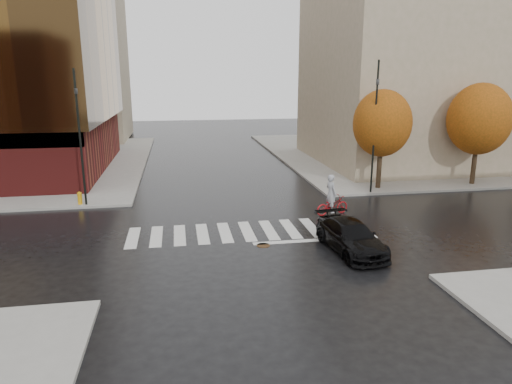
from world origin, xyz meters
TOP-DOWN VIEW (x-y plane):
  - ground at (0.00, 0.00)m, footprint 120.00×120.00m
  - sidewalk_ne at (21.00, 21.00)m, footprint 30.00×30.00m
  - crosswalk at (0.00, 0.50)m, footprint 12.00×3.00m
  - building_ne_tan at (17.00, 17.00)m, footprint 16.00×16.00m
  - building_nw_far at (-16.00, 37.00)m, footprint 14.00×12.00m
  - tree_ne_a at (10.00, 7.40)m, footprint 3.80×3.80m
  - tree_ne_b at (17.00, 7.40)m, footprint 4.20×4.20m
  - sedan at (4.06, -2.85)m, footprint 2.28×4.73m
  - cyclist at (5.03, 2.50)m, footprint 2.11×1.22m
  - traffic_light_nw at (-8.63, 6.40)m, footprint 0.24×0.22m
  - traffic_light_ne at (9.00, 6.30)m, footprint 0.17×0.21m
  - fire_hydrant at (-8.99, 6.50)m, footprint 0.27×0.27m
  - manhole at (0.42, -1.56)m, footprint 0.79×0.79m

SIDE VIEW (x-z plane):
  - ground at x=0.00m, z-range 0.00..0.00m
  - crosswalk at x=0.00m, z-range 0.00..0.01m
  - manhole at x=0.42m, z-range 0.00..0.01m
  - sidewalk_ne at x=21.00m, z-range 0.00..0.15m
  - fire_hydrant at x=-8.99m, z-range 0.19..0.95m
  - sedan at x=4.06m, z-range 0.00..1.33m
  - cyclist at x=5.03m, z-range -0.36..1.91m
  - tree_ne_a at x=10.00m, z-range 1.20..7.71m
  - traffic_light_nw at x=-8.63m, z-range 0.74..8.46m
  - tree_ne_b at x=17.00m, z-range 1.17..8.07m
  - traffic_light_ne at x=9.00m, z-range 0.85..9.12m
  - building_ne_tan at x=17.00m, z-range 0.15..18.15m
  - building_nw_far at x=-16.00m, z-range 0.15..20.15m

